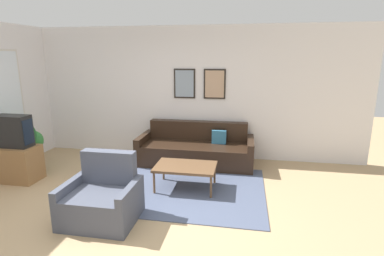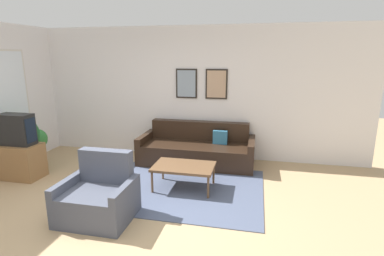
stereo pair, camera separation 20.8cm
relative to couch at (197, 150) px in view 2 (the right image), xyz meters
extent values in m
plane|color=tan|center=(-0.65, -2.27, -0.28)|extent=(16.00, 16.00, 0.00)
cube|color=#4C5670|center=(0.02, -1.24, -0.27)|extent=(2.55, 2.05, 0.01)
cube|color=silver|center=(-0.65, 0.47, 1.07)|extent=(8.00, 0.06, 2.70)
cube|color=black|center=(-0.31, 0.42, 1.27)|extent=(0.44, 0.03, 0.60)
cube|color=#8999A8|center=(-0.31, 0.40, 1.27)|extent=(0.38, 0.01, 0.54)
cube|color=black|center=(0.31, 0.42, 1.27)|extent=(0.44, 0.03, 0.60)
cube|color=tan|center=(0.31, 0.40, 1.27)|extent=(0.38, 0.01, 0.54)
cube|color=beige|center=(-3.45, -0.97, 1.12)|extent=(0.02, 1.16, 1.66)
cube|color=white|center=(-3.45, -0.97, 1.12)|extent=(0.02, 1.08, 1.58)
cube|color=black|center=(0.00, -0.05, -0.07)|extent=(2.01, 0.90, 0.41)
cube|color=black|center=(0.00, 0.30, 0.33)|extent=(2.01, 0.20, 0.38)
cube|color=black|center=(-1.07, -0.05, 0.00)|extent=(0.12, 0.90, 0.55)
cube|color=black|center=(1.06, -0.05, 0.00)|extent=(0.12, 0.90, 0.55)
cube|color=teal|center=(0.45, 0.06, 0.26)|extent=(0.28, 0.10, 0.28)
cube|color=brown|center=(0.03, -1.22, 0.10)|extent=(0.97, 0.63, 0.04)
cylinder|color=brown|center=(-0.42, -1.50, -0.10)|extent=(0.04, 0.04, 0.36)
cylinder|color=brown|center=(0.47, -1.50, -0.10)|extent=(0.04, 0.04, 0.36)
cylinder|color=brown|center=(-0.42, -0.95, -0.10)|extent=(0.04, 0.04, 0.36)
cylinder|color=brown|center=(0.47, -0.95, -0.10)|extent=(0.04, 0.04, 0.36)
cube|color=olive|center=(-2.88, -1.40, 0.03)|extent=(0.72, 0.46, 0.61)
cube|color=black|center=(-2.88, -1.40, 0.60)|extent=(0.58, 0.28, 0.54)
cube|color=#192333|center=(-2.59, -1.40, 0.60)|extent=(0.01, 0.23, 0.42)
cube|color=#474C5B|center=(-0.86, -2.38, -0.07)|extent=(0.74, 0.76, 0.40)
cube|color=#474C5B|center=(-0.86, -2.08, 0.36)|extent=(0.74, 0.16, 0.46)
cube|color=#474C5B|center=(-1.27, -2.38, -0.01)|extent=(0.09, 0.76, 0.52)
cube|color=#474C5B|center=(-0.44, -2.38, -0.01)|extent=(0.09, 0.76, 0.52)
cylinder|color=#383D42|center=(-2.99, -1.22, -0.15)|extent=(0.25, 0.25, 0.26)
cylinder|color=#51381E|center=(-2.99, -1.22, 0.08)|extent=(0.04, 0.04, 0.19)
sphere|color=#1E5628|center=(-2.99, -1.22, 0.45)|extent=(0.64, 0.64, 0.64)
cylinder|color=beige|center=(-3.15, -0.63, -0.18)|extent=(0.30, 0.30, 0.20)
cylinder|color=#51381E|center=(-3.15, -0.63, -0.02)|extent=(0.04, 0.04, 0.12)
sphere|color=#337A38|center=(-3.15, -0.63, 0.21)|extent=(0.40, 0.40, 0.40)
cylinder|color=slate|center=(-3.15, -0.97, -0.18)|extent=(0.31, 0.31, 0.19)
cylinder|color=#51381E|center=(-3.15, -0.97, -0.01)|extent=(0.04, 0.04, 0.16)
sphere|color=#28662D|center=(-3.15, -0.97, 0.30)|extent=(0.54, 0.54, 0.54)
camera|label=1|loc=(0.92, -5.65, 1.82)|focal=28.00mm
camera|label=2|loc=(1.13, -5.60, 1.82)|focal=28.00mm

